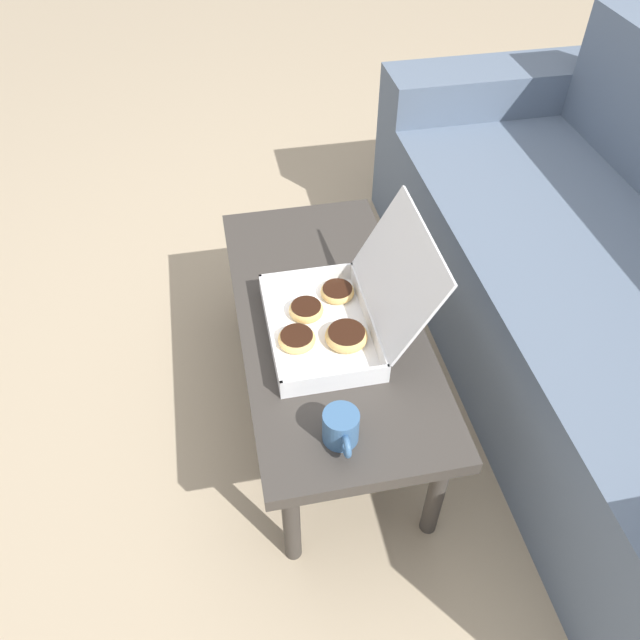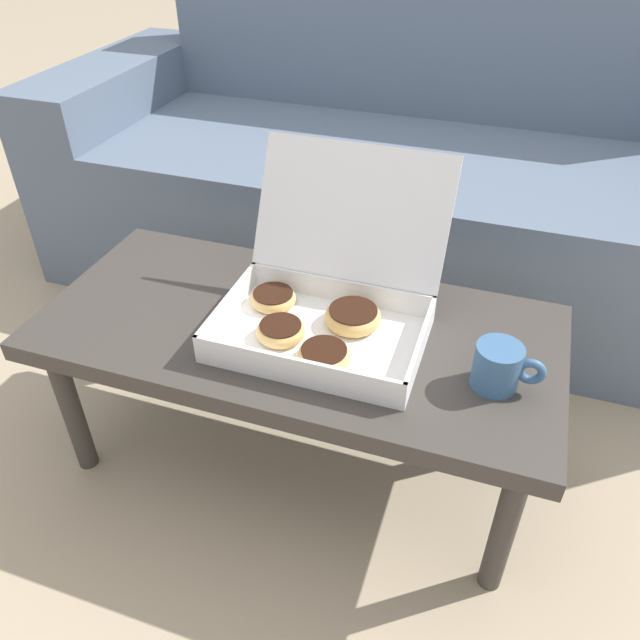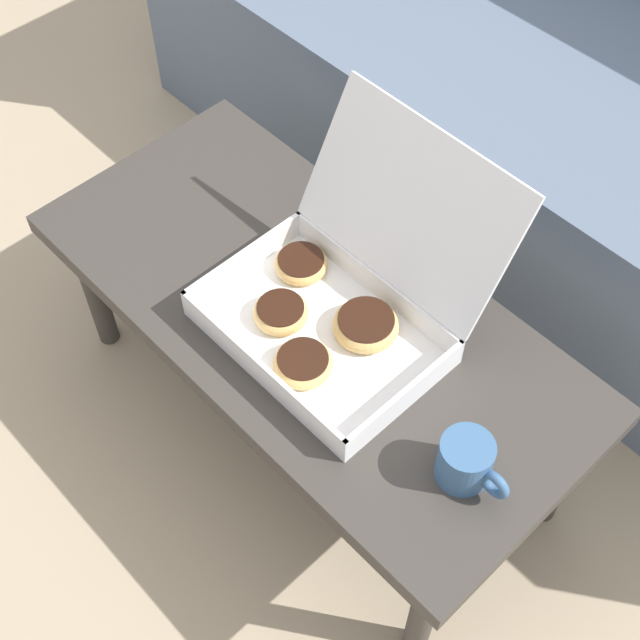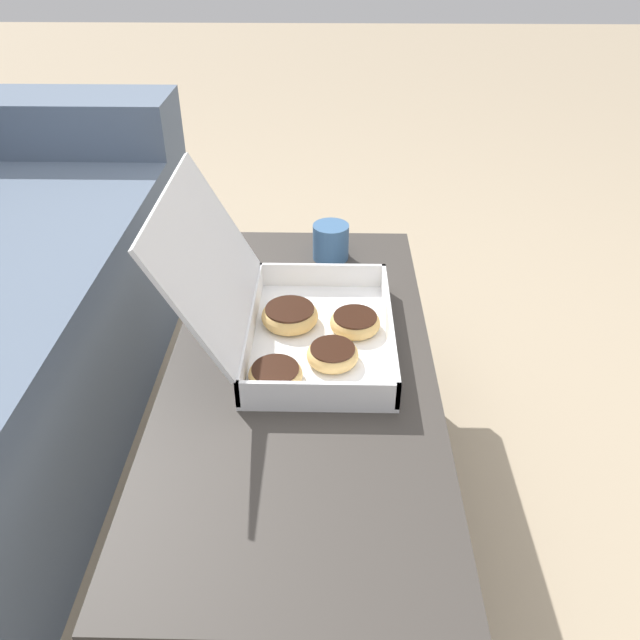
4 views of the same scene
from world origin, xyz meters
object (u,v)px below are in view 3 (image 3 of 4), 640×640
(pastry_box, at_px, (339,299))
(coffee_mug, at_px, (467,462))
(coffee_table, at_px, (310,321))
(couch, at_px, (603,108))

(pastry_box, xyz_separation_m, coffee_mug, (0.34, -0.07, -0.01))
(coffee_table, bearing_deg, couch, 90.00)
(pastry_box, distance_m, coffee_mug, 0.35)
(couch, distance_m, coffee_mug, 1.03)
(pastry_box, bearing_deg, coffee_table, -163.19)
(coffee_table, relative_size, coffee_mug, 8.41)
(couch, bearing_deg, pastry_box, -86.53)
(coffee_table, bearing_deg, pastry_box, 16.81)
(couch, xyz_separation_m, coffee_table, (0.00, -0.89, 0.04))
(coffee_table, bearing_deg, coffee_mug, -7.40)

